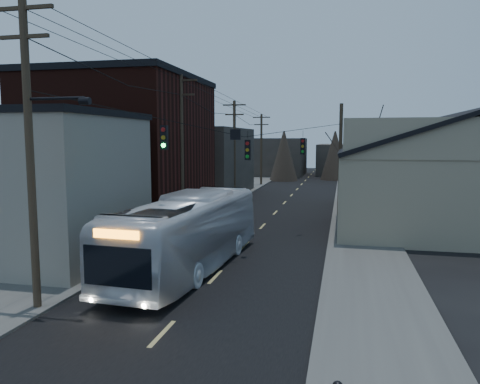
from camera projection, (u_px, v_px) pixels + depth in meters
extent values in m
plane|color=black|center=(133.00, 365.00, 12.24)|extent=(160.00, 160.00, 0.00)
cube|color=black|center=(282.00, 206.00, 41.34)|extent=(9.00, 110.00, 0.02)
cube|color=#474744|center=(211.00, 203.00, 42.73)|extent=(4.00, 110.00, 0.12)
cube|color=#474744|center=(357.00, 208.00, 39.94)|extent=(4.00, 110.00, 0.12)
cube|color=gray|center=(40.00, 189.00, 22.51)|extent=(8.00, 8.00, 7.00)
cube|color=black|center=(124.00, 152.00, 33.22)|extent=(10.00, 12.00, 10.00)
cube|color=#332E28|center=(199.00, 162.00, 48.81)|extent=(9.00, 14.00, 7.00)
cube|color=gray|center=(454.00, 187.00, 33.41)|extent=(16.00, 20.00, 5.00)
cube|color=black|center=(397.00, 133.00, 33.84)|extent=(8.16, 20.60, 2.86)
cube|color=#332E28|center=(273.00, 157.00, 76.24)|extent=(10.00, 12.00, 6.00)
cube|color=#332E28|center=(354.00, 159.00, 78.35)|extent=(12.00, 14.00, 5.00)
cone|color=black|center=(363.00, 175.00, 29.83)|extent=(0.40, 0.40, 7.20)
cylinder|color=#382B1E|center=(30.00, 158.00, 15.63)|extent=(0.28, 0.28, 10.50)
cube|color=#382B1E|center=(23.00, 8.00, 15.08)|extent=(2.20, 0.12, 0.12)
cylinder|color=#382B1E|center=(182.00, 153.00, 30.21)|extent=(0.28, 0.28, 10.00)
cube|color=#382B1E|center=(181.00, 80.00, 29.69)|extent=(2.20, 0.12, 0.12)
cylinder|color=#382B1E|center=(234.00, 151.00, 44.79)|extent=(0.28, 0.28, 9.50)
cube|color=#382B1E|center=(234.00, 105.00, 44.30)|extent=(2.20, 0.12, 0.12)
cylinder|color=#382B1E|center=(261.00, 150.00, 59.37)|extent=(0.28, 0.28, 9.00)
cube|color=#382B1E|center=(261.00, 117.00, 58.90)|extent=(2.20, 0.12, 0.12)
cylinder|color=#382B1E|center=(340.00, 161.00, 34.93)|extent=(0.28, 0.28, 8.50)
cube|color=black|center=(164.00, 138.00, 19.27)|extent=(0.28, 0.20, 1.00)
cube|color=black|center=(248.00, 150.00, 23.14)|extent=(0.28, 0.20, 1.00)
cube|color=black|center=(303.00, 146.00, 28.48)|extent=(0.28, 0.20, 1.00)
imported|color=silver|center=(189.00, 233.00, 20.94)|extent=(3.69, 12.37, 3.40)
imported|color=#A8AAAF|center=(237.00, 202.00, 38.31)|extent=(1.68, 4.39, 1.43)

